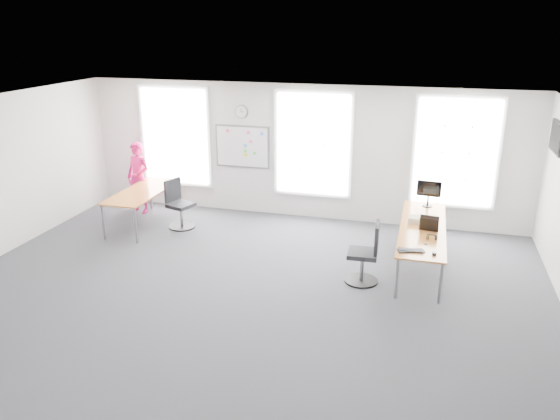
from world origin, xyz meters
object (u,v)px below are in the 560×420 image
(person, at_px, (139,178))
(headphones, at_px, (431,237))
(desk_right, at_px, (423,230))
(monitor, at_px, (429,191))
(keyboard, at_px, (411,251))
(chair_left, at_px, (179,207))
(chair_right, at_px, (366,257))
(desk_left, at_px, (143,194))

(person, relative_size, headphones, 9.53)
(desk_right, xyz_separation_m, monitor, (0.06, 1.22, 0.37))
(keyboard, bearing_deg, chair_left, 142.35)
(chair_right, bearing_deg, monitor, 154.35)
(desk_right, relative_size, monitor, 5.63)
(desk_right, distance_m, monitor, 1.28)
(desk_left, height_order, headphones, headphones)
(person, height_order, keyboard, person)
(chair_right, height_order, person, person)
(chair_right, height_order, headphones, chair_right)
(chair_right, xyz_separation_m, headphones, (1.04, 0.42, 0.30))
(keyboard, height_order, monitor, monitor)
(desk_right, height_order, person, person)
(monitor, bearing_deg, person, -174.07)
(chair_right, distance_m, monitor, 2.49)
(desk_right, height_order, desk_left, desk_left)
(chair_left, xyz_separation_m, keyboard, (4.97, -1.79, 0.28))
(person, xyz_separation_m, headphones, (6.60, -1.88, -0.05))
(desk_right, bearing_deg, keyboard, -97.61)
(chair_left, relative_size, monitor, 1.98)
(headphones, distance_m, monitor, 1.83)
(desk_left, relative_size, headphones, 12.27)
(desk_right, bearing_deg, headphones, -75.21)
(headphones, bearing_deg, desk_right, 119.18)
(person, height_order, headphones, person)
(keyboard, xyz_separation_m, headphones, (0.31, 0.59, 0.04))
(headphones, bearing_deg, chair_left, -178.34)
(desk_right, distance_m, person, 6.58)
(chair_right, xyz_separation_m, monitor, (0.95, 2.23, 0.58))
(chair_right, bearing_deg, keyboard, 73.83)
(desk_right, relative_size, chair_left, 2.85)
(desk_left, relative_size, chair_right, 1.97)
(desk_left, bearing_deg, chair_left, 5.03)
(desk_left, bearing_deg, monitor, 6.54)
(person, bearing_deg, desk_left, -43.45)
(person, distance_m, headphones, 6.86)
(desk_left, relative_size, monitor, 4.00)
(desk_right, bearing_deg, desk_left, 174.85)
(desk_right, bearing_deg, chair_left, 173.25)
(desk_right, height_order, chair_left, chair_left)
(chair_left, bearing_deg, desk_right, -78.08)
(chair_left, bearing_deg, desk_left, 113.70)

